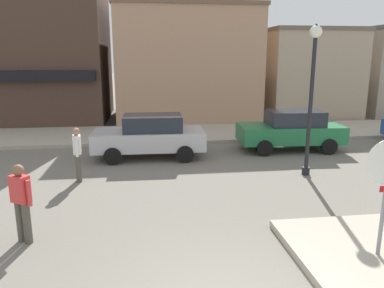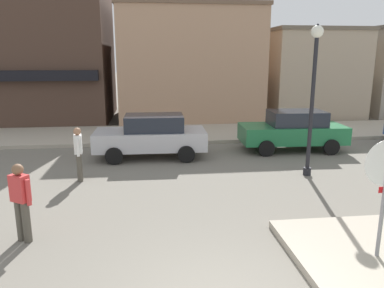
{
  "view_description": "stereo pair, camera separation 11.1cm",
  "coord_description": "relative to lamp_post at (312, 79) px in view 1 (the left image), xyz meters",
  "views": [
    {
      "loc": [
        -1.13,
        -4.45,
        3.63
      ],
      "look_at": [
        0.04,
        4.5,
        1.5
      ],
      "focal_mm": 35.0,
      "sensor_mm": 36.0,
      "label": 1
    },
    {
      "loc": [
        -1.02,
        -4.47,
        3.63
      ],
      "look_at": [
        0.04,
        4.5,
        1.5
      ],
      "focal_mm": 35.0,
      "sensor_mm": 36.0,
      "label": 2
    }
  ],
  "objects": [
    {
      "name": "parked_car_second",
      "position": [
        0.74,
        3.13,
        -2.15
      ],
      "size": [
        4.06,
        2.0,
        1.56
      ],
      "color": "#1E6B3D",
      "rests_on": "ground"
    },
    {
      "name": "pedestrian_crossing_near",
      "position": [
        -6.95,
        0.28,
        -2.09
      ],
      "size": [
        0.27,
        0.56,
        1.61
      ],
      "color": "#4C473D",
      "rests_on": "ground"
    },
    {
      "name": "pedestrian_crossing_far",
      "position": [
        -7.41,
        -3.43,
        -2.09
      ],
      "size": [
        0.51,
        0.38,
        1.61
      ],
      "color": "#4C473D",
      "rests_on": "ground"
    },
    {
      "name": "building_storefront_left_near",
      "position": [
        -2.51,
        12.29,
        0.2
      ],
      "size": [
        7.89,
        7.91,
        6.32
      ],
      "color": "tan",
      "rests_on": "ground"
    },
    {
      "name": "lamp_post",
      "position": [
        0.0,
        0.0,
        0.0
      ],
      "size": [
        0.36,
        0.36,
        4.54
      ],
      "color": "black",
      "rests_on": "ground"
    },
    {
      "name": "building_corner_shop",
      "position": [
        -11.56,
        12.07,
        1.13
      ],
      "size": [
        9.31,
        7.6,
        8.18
      ],
      "color": "#473328",
      "rests_on": "ground"
    },
    {
      "name": "parked_car_nearest",
      "position": [
        -4.79,
        2.72,
        -2.15
      ],
      "size": [
        4.03,
        1.94,
        1.56
      ],
      "color": "#B7B7BC",
      "rests_on": "ground"
    },
    {
      "name": "kerb_far",
      "position": [
        -3.86,
        6.51,
        -2.88
      ],
      "size": [
        80.0,
        4.0,
        0.15
      ],
      "primitive_type": "cube",
      "color": "#A89E8C",
      "rests_on": "ground"
    },
    {
      "name": "building_storefront_left_mid",
      "position": [
        4.78,
        11.97,
        -0.37
      ],
      "size": [
        5.39,
        6.54,
        5.17
      ],
      "color": "tan",
      "rests_on": "ground"
    }
  ]
}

